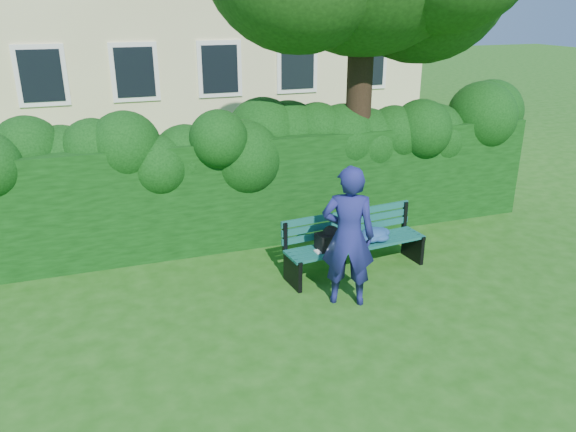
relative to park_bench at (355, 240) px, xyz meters
name	(u,v)px	position (x,y,z in m)	size (l,w,h in m)	color
ground	(302,294)	(-0.99, -0.43, -0.50)	(80.00, 80.00, 0.00)	#1C5411
hedge	(256,187)	(-0.99, 1.77, 0.40)	(10.00, 1.00, 1.80)	black
park_bench	(355,240)	(0.00, 0.00, 0.00)	(2.24, 0.78, 0.89)	#105248
man_reading	(348,236)	(-0.51, -0.82, 0.45)	(0.70, 0.46, 1.91)	navy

